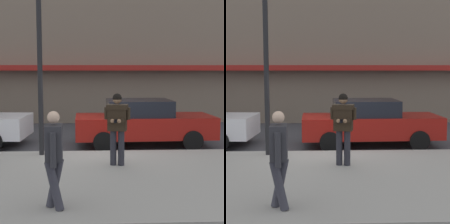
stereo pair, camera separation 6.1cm
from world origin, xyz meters
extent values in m
plane|color=#3D3D42|center=(0.00, 0.00, 0.00)|extent=(80.00, 80.00, 0.00)
cube|color=#99968E|center=(1.00, -2.85, 0.07)|extent=(32.00, 5.30, 0.14)
cube|color=silver|center=(1.00, 0.05, 0.00)|extent=(28.00, 0.12, 0.01)
cube|color=maroon|center=(1.00, 6.15, 2.60)|extent=(26.60, 0.70, 0.24)
cylinder|color=black|center=(-3.21, 2.17, 0.32)|extent=(0.66, 0.27, 0.64)
cube|color=maroon|center=(1.45, 1.09, 0.67)|extent=(4.55, 1.95, 0.70)
cube|color=black|center=(1.27, 1.09, 1.28)|extent=(2.12, 1.70, 0.52)
cylinder|color=black|center=(2.82, 1.99, 0.32)|extent=(0.65, 0.24, 0.64)
cylinder|color=black|center=(2.87, 0.28, 0.32)|extent=(0.65, 0.24, 0.64)
cylinder|color=black|center=(0.03, 1.91, 0.32)|extent=(0.65, 0.24, 0.64)
cylinder|color=black|center=(0.08, 0.20, 0.32)|extent=(0.65, 0.24, 0.64)
cylinder|color=#23232B|center=(0.47, -1.93, 0.58)|extent=(0.16, 0.16, 0.88)
cylinder|color=#23232B|center=(0.27, -1.89, 0.58)|extent=(0.16, 0.16, 0.88)
cube|color=black|center=(0.37, -1.91, 1.34)|extent=(0.51, 0.38, 0.64)
cube|color=black|center=(0.37, -1.91, 1.61)|extent=(0.57, 0.43, 0.12)
cylinder|color=black|center=(0.63, -1.96, 1.45)|extent=(0.11, 0.11, 0.30)
cylinder|color=black|center=(0.48, -2.10, 1.30)|extent=(0.15, 0.31, 0.10)
sphere|color=#8C6647|center=(0.39, -2.22, 1.30)|extent=(0.10, 0.10, 0.10)
cylinder|color=black|center=(0.10, -1.86, 1.45)|extent=(0.11, 0.11, 0.30)
cylinder|color=black|center=(0.19, -2.04, 1.30)|extent=(0.15, 0.31, 0.10)
sphere|color=#8C6647|center=(0.23, -2.19, 1.30)|extent=(0.10, 0.10, 0.10)
cube|color=black|center=(0.30, -2.25, 1.30)|extent=(0.10, 0.15, 0.07)
sphere|color=#8C6647|center=(0.36, -1.94, 1.80)|extent=(0.22, 0.22, 0.22)
sphere|color=black|center=(0.36, -1.94, 1.83)|extent=(0.23, 0.23, 0.23)
cylinder|color=#33333D|center=(-0.89, -4.90, 0.57)|extent=(0.33, 0.17, 0.87)
cylinder|color=#33333D|center=(-0.90, -4.72, 0.57)|extent=(0.33, 0.17, 0.87)
cube|color=#2D2D33|center=(-0.89, -4.81, 1.30)|extent=(0.30, 0.43, 0.60)
cylinder|color=#2D2D33|center=(-0.88, -5.06, 1.22)|extent=(0.10, 0.10, 0.58)
cylinder|color=#2D2D33|center=(-0.91, -4.56, 1.22)|extent=(0.10, 0.10, 0.58)
sphere|color=beige|center=(-0.89, -4.81, 1.73)|extent=(0.21, 0.21, 0.21)
cube|color=brown|center=(-0.89, -4.51, 1.10)|extent=(0.13, 0.25, 0.32)
cylinder|color=black|center=(-1.69, -0.65, 2.44)|extent=(0.14, 0.14, 4.60)
camera|label=1|loc=(-0.22, -11.08, 2.53)|focal=60.00mm
camera|label=2|loc=(-0.16, -11.08, 2.53)|focal=60.00mm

